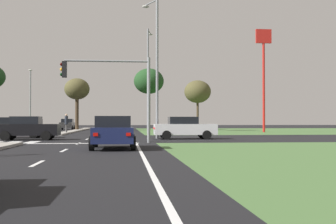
{
  "coord_description": "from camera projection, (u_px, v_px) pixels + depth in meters",
  "views": [
    {
      "loc": [
        6.18,
        -2.96,
        1.32
      ],
      "look_at": [
        10.03,
        36.37,
        2.1
      ],
      "focal_mm": 47.19,
      "sensor_mm": 36.0,
      "label": 1
    }
  ],
  "objects": [
    {
      "name": "traffic_signal_near_right",
      "position": [
        115.0,
        83.0,
        26.22
      ],
      "size": [
        5.32,
        0.32,
        5.12
      ],
      "color": "gray",
      "rests_on": "ground"
    },
    {
      "name": "street_lamp_second",
      "position": [
        156.0,
        61.0,
        33.12
      ],
      "size": [
        1.16,
        1.94,
        10.51
      ],
      "color": "gray",
      "rests_on": "ground"
    },
    {
      "name": "car_maroon_second",
      "position": [
        32.0,
        127.0,
        41.01
      ],
      "size": [
        2.03,
        4.53,
        1.48
      ],
      "rotation": [
        0.0,
        0.0,
        3.14
      ],
      "color": "maroon",
      "rests_on": "ground"
    },
    {
      "name": "lane_dash_fourth",
      "position": [
        78.0,
        143.0,
        25.49
      ],
      "size": [
        0.14,
        2.0,
        0.01
      ],
      "primitive_type": "cube",
      "color": "silver",
      "rests_on": "ground"
    },
    {
      "name": "lane_dash_second",
      "position": [
        37.0,
        164.0,
        13.55
      ],
      "size": [
        0.14,
        2.0,
        0.01
      ],
      "primitive_type": "cube",
      "color": "silver",
      "rests_on": "ground"
    },
    {
      "name": "car_white_third",
      "position": [
        185.0,
        128.0,
        31.84
      ],
      "size": [
        4.48,
        2.09,
        1.6
      ],
      "rotation": [
        0.0,
        0.0,
        -1.57
      ],
      "color": "silver",
      "rests_on": "ground"
    },
    {
      "name": "treeline_third",
      "position": [
        77.0,
        90.0,
        59.68
      ],
      "size": [
        3.38,
        3.38,
        7.07
      ],
      "color": "#423323",
      "rests_on": "ground"
    },
    {
      "name": "car_beige_fourth",
      "position": [
        17.0,
        127.0,
        33.71
      ],
      "size": [
        4.37,
        2.02,
        1.58
      ],
      "rotation": [
        0.0,
        0.0,
        -1.57
      ],
      "color": "#BCAD8E",
      "rests_on": "ground"
    },
    {
      "name": "treeline_fourth",
      "position": [
        149.0,
        82.0,
        61.7
      ],
      "size": [
        4.19,
        4.19,
        8.64
      ],
      "color": "#423323",
      "rests_on": "ground"
    },
    {
      "name": "street_lamp_third",
      "position": [
        148.0,
        76.0,
        46.37
      ],
      "size": [
        0.74,
        2.25,
        10.99
      ],
      "color": "gray",
      "rests_on": "ground"
    },
    {
      "name": "lane_dash_fifth",
      "position": [
        87.0,
        139.0,
        31.46
      ],
      "size": [
        0.14,
        2.0,
        0.01
      ],
      "primitive_type": "cube",
      "color": "silver",
      "rests_on": "ground"
    },
    {
      "name": "grass_verge_far_right",
      "position": [
        270.0,
        131.0,
        59.03
      ],
      "size": [
        35.0,
        35.0,
        0.01
      ],
      "primitive_type": "cube",
      "color": "#476B38",
      "rests_on": "ground"
    },
    {
      "name": "fastfood_pole_sign",
      "position": [
        264.0,
        57.0,
        50.72
      ],
      "size": [
        1.8,
        0.4,
        11.85
      ],
      "color": "red",
      "rests_on": "ground"
    },
    {
      "name": "median_island_far",
      "position": [
        77.0,
        130.0,
        57.05
      ],
      "size": [
        1.2,
        36.0,
        0.14
      ],
      "primitive_type": "cube",
      "color": "gray",
      "rests_on": "ground"
    },
    {
      "name": "crosswalk_bar_seventh",
      "position": [
        32.0,
        142.0,
        27.04
      ],
      "size": [
        0.7,
        2.8,
        0.01
      ],
      "primitive_type": "cube",
      "color": "silver",
      "rests_on": "ground"
    },
    {
      "name": "street_lamp_fourth",
      "position": [
        30.0,
        96.0,
        68.83
      ],
      "size": [
        0.87,
        2.59,
        9.21
      ],
      "color": "gray",
      "rests_on": "ground"
    },
    {
      "name": "crosswalk_bar_sixth",
      "position": [
        13.0,
        142.0,
        26.93
      ],
      "size": [
        0.7,
        2.8,
        0.01
      ],
      "primitive_type": "cube",
      "color": "silver",
      "rests_on": "ground"
    },
    {
      "name": "ground_plane",
      "position": [
        40.0,
        139.0,
        32.17
      ],
      "size": [
        200.0,
        200.0,
        0.0
      ],
      "primitive_type": "plane",
      "color": "black"
    },
    {
      "name": "car_black_fifth",
      "position": [
        28.0,
        128.0,
        30.24
      ],
      "size": [
        4.18,
        1.95,
        1.61
      ],
      "rotation": [
        0.0,
        0.0,
        -1.57
      ],
      "color": "black",
      "rests_on": "ground"
    },
    {
      "name": "car_navy_seventh",
      "position": [
        113.0,
        132.0,
        20.77
      ],
      "size": [
        2.05,
        4.21,
        1.54
      ],
      "color": "#161E47",
      "rests_on": "ground"
    },
    {
      "name": "stop_bar_near",
      "position": [
        84.0,
        143.0,
        25.58
      ],
      "size": [
        6.4,
        0.5,
        0.01
      ],
      "primitive_type": "cube",
      "color": "silver",
      "rests_on": "ground"
    },
    {
      "name": "pedestrian_at_median",
      "position": [
        66.0,
        121.0,
        44.76
      ],
      "size": [
        0.34,
        0.34,
        1.89
      ],
      "rotation": [
        0.0,
        0.0,
        5.43
      ],
      "color": "#4C4C4C",
      "rests_on": "median_island_far"
    },
    {
      "name": "lane_dash_third",
      "position": [
        64.0,
        150.0,
        19.52
      ],
      "size": [
        0.14,
        2.0,
        0.01
      ],
      "primitive_type": "cube",
      "color": "silver",
      "rests_on": "ground"
    },
    {
      "name": "edge_line_right",
      "position": [
        145.0,
        160.0,
        14.93
      ],
      "size": [
        0.14,
        24.0,
        0.01
      ],
      "primitive_type": "cube",
      "color": "silver",
      "rests_on": "ground"
    },
    {
      "name": "car_grey_near",
      "position": [
        67.0,
        124.0,
        64.26
      ],
      "size": [
        2.01,
        4.21,
        1.59
      ],
      "rotation": [
        0.0,
        0.0,
        3.14
      ],
      "color": "slate",
      "rests_on": "ground"
    },
    {
      "name": "treeline_fifth",
      "position": [
        198.0,
        92.0,
        58.18
      ],
      "size": [
        3.52,
        3.52,
        6.65
      ],
      "color": "#423323",
      "rests_on": "ground"
    }
  ]
}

